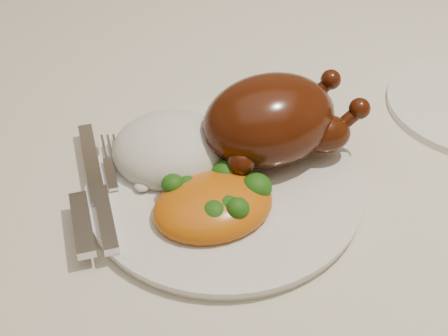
{
  "coord_description": "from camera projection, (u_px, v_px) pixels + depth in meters",
  "views": [
    {
      "loc": [
        -0.15,
        -0.57,
        1.21
      ],
      "look_at": [
        -0.11,
        -0.11,
        0.8
      ],
      "focal_mm": 50.0,
      "sensor_mm": 36.0,
      "label": 1
    }
  ],
  "objects": [
    {
      "name": "mac_and_cheese",
      "position": [
        217.0,
        203.0,
        0.6
      ],
      "size": [
        0.14,
        0.12,
        0.05
      ],
      "rotation": [
        0.0,
        0.0,
        0.29
      ],
      "color": "#D0650D",
      "rests_on": "dinner_plate"
    },
    {
      "name": "roast_chicken",
      "position": [
        273.0,
        119.0,
        0.64
      ],
      "size": [
        0.19,
        0.15,
        0.09
      ],
      "rotation": [
        0.0,
        0.0,
        0.34
      ],
      "color": "#431707",
      "rests_on": "dinner_plate"
    },
    {
      "name": "rice_mound",
      "position": [
        172.0,
        150.0,
        0.65
      ],
      "size": [
        0.13,
        0.12,
        0.07
      ],
      "rotation": [
        0.0,
        0.0,
        -0.04
      ],
      "color": "white",
      "rests_on": "dinner_plate"
    },
    {
      "name": "dinner_plate",
      "position": [
        224.0,
        187.0,
        0.64
      ],
      "size": [
        0.34,
        0.34,
        0.01
      ],
      "primitive_type": "cylinder",
      "rotation": [
        0.0,
        0.0,
        -0.27
      ],
      "color": "silver",
      "rests_on": "tablecloth"
    },
    {
      "name": "cutlery",
      "position": [
        96.0,
        201.0,
        0.61
      ],
      "size": [
        0.06,
        0.2,
        0.01
      ],
      "rotation": [
        0.0,
        0.0,
        0.21
      ],
      "color": "silver",
      "rests_on": "dinner_plate"
    },
    {
      "name": "dining_table",
      "position": [
        307.0,
        184.0,
        0.8
      ],
      "size": [
        1.6,
        0.9,
        0.76
      ],
      "color": "brown",
      "rests_on": "floor"
    },
    {
      "name": "tablecloth",
      "position": [
        313.0,
        139.0,
        0.75
      ],
      "size": [
        1.73,
        1.03,
        0.18
      ],
      "color": "beige",
      "rests_on": "dining_table"
    }
  ]
}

